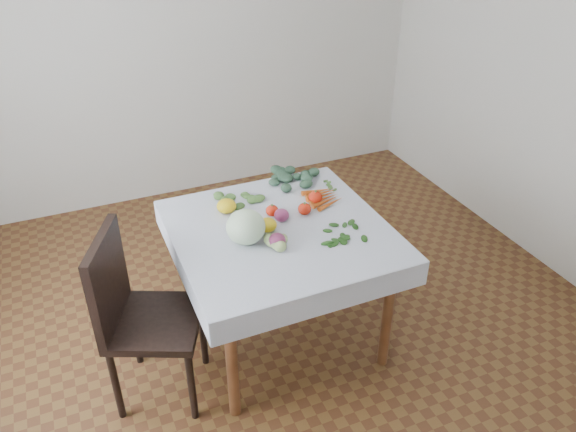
% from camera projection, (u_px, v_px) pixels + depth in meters
% --- Properties ---
extents(ground, '(4.00, 4.00, 0.00)m').
position_uv_depth(ground, '(281.00, 333.00, 3.40)').
color(ground, brown).
extents(back_wall, '(4.00, 0.04, 2.70)m').
position_uv_depth(back_wall, '(179.00, 31.00, 4.26)').
color(back_wall, silver).
rests_on(back_wall, ground).
extents(table, '(1.00, 1.00, 0.75)m').
position_uv_depth(table, '(280.00, 245.00, 3.06)').
color(table, brown).
rests_on(table, ground).
extents(tablecloth, '(1.12, 1.12, 0.01)m').
position_uv_depth(tablecloth, '(280.00, 229.00, 3.01)').
color(tablecloth, white).
rests_on(tablecloth, table).
extents(chair, '(0.58, 0.58, 0.97)m').
position_uv_depth(chair, '(135.00, 309.00, 2.76)').
color(chair, black).
rests_on(chair, ground).
extents(cabbage, '(0.22, 0.22, 0.18)m').
position_uv_depth(cabbage, '(246.00, 227.00, 2.85)').
color(cabbage, '#D7F1CA').
rests_on(cabbage, tablecloth).
extents(tomato_a, '(0.08, 0.08, 0.06)m').
position_uv_depth(tomato_a, '(243.00, 234.00, 2.91)').
color(tomato_a, red).
rests_on(tomato_a, tablecloth).
extents(tomato_b, '(0.08, 0.08, 0.07)m').
position_uv_depth(tomato_b, '(305.00, 209.00, 3.12)').
color(tomato_b, red).
rests_on(tomato_b, tablecloth).
extents(tomato_c, '(0.09, 0.09, 0.06)m').
position_uv_depth(tomato_c, '(272.00, 211.00, 3.10)').
color(tomato_c, red).
rests_on(tomato_c, tablecloth).
extents(tomato_d, '(0.08, 0.08, 0.07)m').
position_uv_depth(tomato_d, '(315.00, 197.00, 3.22)').
color(tomato_d, red).
rests_on(tomato_d, tablecloth).
extents(heirloom_back, '(0.14, 0.14, 0.08)m').
position_uv_depth(heirloom_back, '(226.00, 206.00, 3.13)').
color(heirloom_back, yellow).
rests_on(heirloom_back, tablecloth).
extents(heirloom_front, '(0.11, 0.11, 0.07)m').
position_uv_depth(heirloom_front, '(267.00, 225.00, 2.97)').
color(heirloom_front, yellow).
rests_on(heirloom_front, tablecloth).
extents(onion_a, '(0.10, 0.10, 0.07)m').
position_uv_depth(onion_a, '(282.00, 215.00, 3.06)').
color(onion_a, '#5C1A3E').
rests_on(onion_a, tablecloth).
extents(onion_b, '(0.09, 0.09, 0.08)m').
position_uv_depth(onion_b, '(277.00, 240.00, 2.84)').
color(onion_b, '#5C1A3E').
rests_on(onion_b, tablecloth).
extents(tomatillo_cluster, '(0.17, 0.13, 0.05)m').
position_uv_depth(tomatillo_cluster, '(277.00, 244.00, 2.84)').
color(tomatillo_cluster, '#9DBB6B').
rests_on(tomatillo_cluster, tablecloth).
extents(carrot_bunch, '(0.20, 0.23, 0.03)m').
position_uv_depth(carrot_bunch, '(323.00, 197.00, 3.26)').
color(carrot_bunch, '#CF5C17').
rests_on(carrot_bunch, tablecloth).
extents(kale_bunch, '(0.32, 0.24, 0.04)m').
position_uv_depth(kale_bunch, '(294.00, 177.00, 3.47)').
color(kale_bunch, '#34553E').
rests_on(kale_bunch, tablecloth).
extents(basil_bunch, '(0.24, 0.17, 0.01)m').
position_uv_depth(basil_bunch, '(340.00, 234.00, 2.95)').
color(basil_bunch, '#204916').
rests_on(basil_bunch, tablecloth).
extents(dill_bunch, '(0.26, 0.22, 0.03)m').
position_uv_depth(dill_bunch, '(238.00, 198.00, 3.26)').
color(dill_bunch, '#59863D').
rests_on(dill_bunch, tablecloth).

